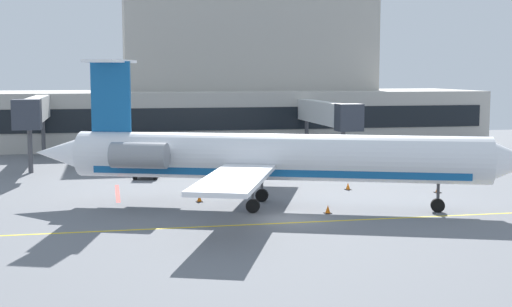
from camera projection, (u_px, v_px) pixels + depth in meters
The scene contains 12 objects.
ground at pixel (287, 220), 44.01m from camera, with size 120.00×120.00×0.11m.
terminal_building at pixel (213, 89), 91.82m from camera, with size 74.20×17.61×19.53m.
jet_bridge_west at pixel (35, 111), 69.24m from camera, with size 2.40×18.01×6.70m.
jet_bridge_east at pixel (327, 114), 75.70m from camera, with size 2.40×17.43×6.03m.
regional_jet at pixel (269, 157), 47.45m from camera, with size 32.59×24.92×9.91m.
baggage_tug at pixel (324, 149), 75.43m from camera, with size 4.20×2.77×2.11m.
pushback_tractor at pixel (149, 165), 61.73m from camera, with size 2.81×4.08×2.23m.
fuel_tank at pixel (109, 151), 67.98m from camera, with size 6.47×2.93×2.85m.
safety_cone_alpha at pixel (348, 187), 54.99m from camera, with size 0.47×0.47×0.55m.
safety_cone_bravo at pixel (328, 210), 45.72m from camera, with size 0.47×0.47×0.55m.
safety_cone_charlie at pixel (438, 189), 53.63m from camera, with size 0.47×0.47×0.55m.
safety_cone_delta at pixel (199, 198), 49.82m from camera, with size 0.47×0.47×0.55m.
Camera 1 is at (-10.74, -41.95, 9.03)m, focal length 49.82 mm.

